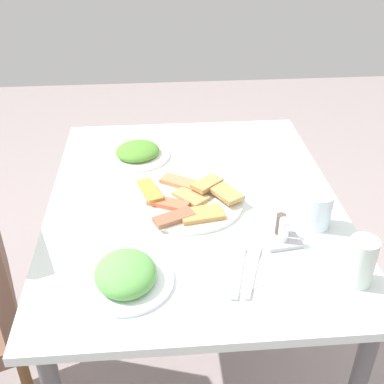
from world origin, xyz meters
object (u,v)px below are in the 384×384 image
object	(u,v)px
fork	(253,271)
spoon	(238,271)
dining_table	(194,221)
salad_plate_rice	(138,152)
drinking_glass	(318,210)
pide_platter	(189,200)
paper_napkin	(246,272)
salad_plate_greens	(126,275)
condiment_caddy	(281,233)
soda_can	(361,262)

from	to	relation	value
fork	spoon	xyz separation A→B (m)	(0.00, 0.04, 0.00)
dining_table	spoon	xyz separation A→B (m)	(-0.33, -0.08, 0.09)
salad_plate_rice	drinking_glass	world-z (taller)	drinking_glass
salad_plate_rice	pide_platter	bearing A→B (deg)	-152.72
paper_napkin	fork	xyz separation A→B (m)	(0.00, -0.02, 0.00)
salad_plate_greens	condiment_caddy	world-z (taller)	condiment_caddy
drinking_glass	condiment_caddy	size ratio (longest dim) A/B	0.99
dining_table	salad_plate_greens	world-z (taller)	salad_plate_greens
fork	salad_plate_rice	bearing A→B (deg)	44.30
dining_table	condiment_caddy	world-z (taller)	condiment_caddy
pide_platter	salad_plate_greens	bearing A→B (deg)	151.78
pide_platter	spoon	xyz separation A→B (m)	(-0.31, -0.09, -0.01)
dining_table	spoon	distance (m)	0.35
salad_plate_greens	condiment_caddy	bearing A→B (deg)	-72.34
salad_plate_rice	paper_napkin	bearing A→B (deg)	-156.43
dining_table	fork	xyz separation A→B (m)	(-0.33, -0.12, 0.09)
fork	pide_platter	bearing A→B (deg)	42.02
salad_plate_greens	drinking_glass	size ratio (longest dim) A/B	2.25
paper_napkin	condiment_caddy	distance (m)	0.16
fork	spoon	distance (m)	0.04
salad_plate_greens	fork	distance (m)	0.30
pide_platter	spoon	bearing A→B (deg)	-163.15
spoon	salad_plate_rice	bearing A→B (deg)	38.08
soda_can	spoon	world-z (taller)	soda_can
condiment_caddy	dining_table	bearing A→B (deg)	44.73
dining_table	salad_plate_rice	size ratio (longest dim) A/B	4.94
dining_table	soda_can	distance (m)	0.54
dining_table	salad_plate_greens	distance (m)	0.40
salad_plate_rice	condiment_caddy	world-z (taller)	condiment_caddy
soda_can	spoon	size ratio (longest dim) A/B	0.65
paper_napkin	fork	bearing A→B (deg)	-90.00
fork	condiment_caddy	xyz separation A→B (m)	(0.12, -0.10, 0.02)
dining_table	fork	size ratio (longest dim) A/B	5.51
pide_platter	salad_plate_rice	distance (m)	0.33
dining_table	drinking_glass	distance (m)	0.38
soda_can	condiment_caddy	xyz separation A→B (m)	(0.17, 0.14, -0.04)
dining_table	salad_plate_rice	xyz separation A→B (m)	(0.28, 0.17, 0.10)
soda_can	paper_napkin	xyz separation A→B (m)	(0.05, 0.25, -0.06)
dining_table	fork	world-z (taller)	fork
soda_can	drinking_glass	bearing A→B (deg)	7.34
salad_plate_rice	drinking_glass	bearing A→B (deg)	-131.55
soda_can	fork	bearing A→B (deg)	77.77
paper_napkin	condiment_caddy	bearing A→B (deg)	-44.21
salad_plate_rice	paper_napkin	world-z (taller)	salad_plate_rice
drinking_glass	spoon	bearing A→B (deg)	125.46
paper_napkin	spoon	distance (m)	0.02
salad_plate_greens	salad_plate_rice	xyz separation A→B (m)	(0.62, -0.02, -0.01)
salad_plate_greens	soda_can	xyz separation A→B (m)	(-0.04, -0.54, 0.04)
soda_can	paper_napkin	size ratio (longest dim) A/B	1.10
fork	paper_napkin	bearing A→B (deg)	109.32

